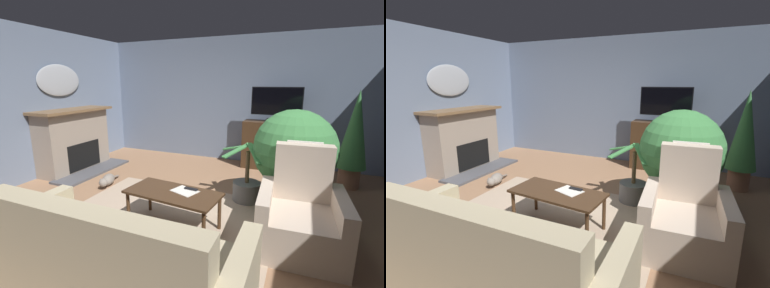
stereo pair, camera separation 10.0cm
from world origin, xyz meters
The scene contains 17 objects.
ground_plane centered at (0.00, 0.00, -0.02)m, with size 6.77×6.27×0.04m, color #936B4C.
wall_back centered at (0.00, 2.88, 1.36)m, with size 6.77×0.10×2.71m, color slate.
wall_left centered at (-3.13, 0.00, 1.36)m, with size 0.10×6.27×2.71m, color slate.
rug_central centered at (-0.17, -0.04, 0.01)m, with size 2.74×1.89×0.01m, color tan.
fireplace centered at (-2.81, 0.92, 0.59)m, with size 0.96×1.64×1.24m.
wall_mirror_oval centered at (-3.05, 0.92, 1.78)m, with size 0.06×0.98×0.61m, color #B2B7BF.
tv_cabinet centered at (0.88, 2.53, 0.47)m, with size 1.24×0.47×0.98m.
television centered at (0.88, 2.48, 1.34)m, with size 0.96×0.20×0.69m.
coffee_table centered at (0.02, -0.32, 0.42)m, with size 1.18×0.64×0.47m.
tv_remote centered at (0.20, -0.18, 0.48)m, with size 0.17×0.05×0.02m, color black.
folded_newspaper centered at (0.15, -0.25, 0.47)m, with size 0.30×0.22×0.01m, color silver.
sofa_floral centered at (0.09, -1.50, 0.32)m, with size 2.15×0.89×0.94m.
armchair_near_window centered at (1.45, -0.12, 0.34)m, with size 0.92×0.92×1.10m.
potted_plant_small_fern_corner centered at (2.18, 1.99, 0.90)m, with size 0.46×0.46×1.65m.
potted_plant_leafy_by_curtain centered at (0.70, 0.78, 0.21)m, with size 0.91×0.77×0.91m.
potted_plant_on_hearth_side centered at (1.31, 0.75, 0.84)m, with size 1.09×1.09×1.41m.
cat centered at (-1.64, 0.45, 0.10)m, with size 0.29×0.65×0.21m.
Camera 2 is at (1.48, -2.93, 1.76)m, focal length 24.86 mm.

